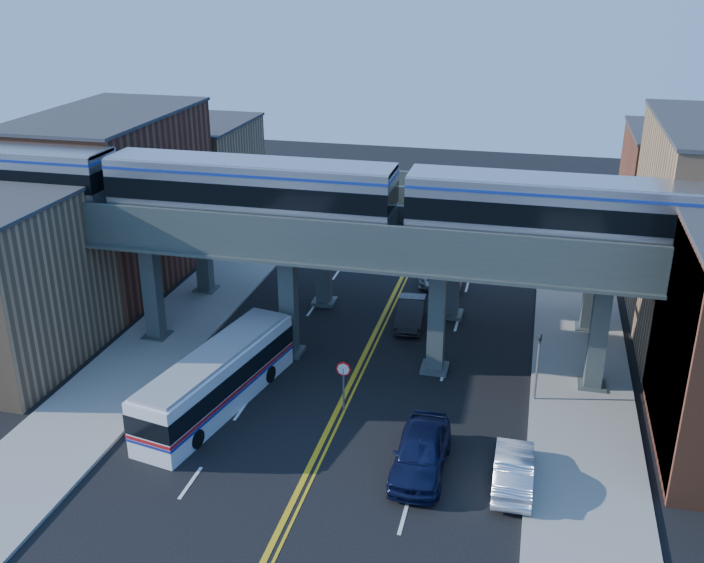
{
  "coord_description": "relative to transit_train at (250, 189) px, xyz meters",
  "views": [
    {
      "loc": [
        8.36,
        -28.53,
        20.16
      ],
      "look_at": [
        -0.15,
        6.56,
        5.25
      ],
      "focal_mm": 40.0,
      "sensor_mm": 36.0,
      "label": 1
    }
  ],
  "objects": [
    {
      "name": "stop_sign",
      "position": [
        6.16,
        -5.0,
        -7.47
      ],
      "size": [
        0.76,
        0.09,
        2.63
      ],
      "color": "slate",
      "rests_on": "ground"
    },
    {
      "name": "transit_bus",
      "position": [
        0.15,
        -5.98,
        -7.81
      ],
      "size": [
        4.37,
        10.99,
        2.76
      ],
      "rotation": [
        0.0,
        0.0,
        1.38
      ],
      "color": "white",
      "rests_on": "ground"
    },
    {
      "name": "traffic_signal",
      "position": [
        15.06,
        -2.0,
        -6.93
      ],
      "size": [
        0.15,
        0.18,
        4.1
      ],
      "color": "slate",
      "rests_on": "ground"
    },
    {
      "name": "building_west_c",
      "position": [
        -12.64,
        21.0,
        -5.23
      ],
      "size": [
        8.0,
        10.0,
        8.0
      ],
      "primitive_type": "cube",
      "color": "#A17953",
      "rests_on": "ground"
    },
    {
      "name": "ground",
      "position": [
        5.86,
        -8.0,
        -9.23
      ],
      "size": [
        120.0,
        120.0,
        0.0
      ],
      "primitive_type": "plane",
      "color": "black",
      "rests_on": "ground"
    },
    {
      "name": "car_lane_c",
      "position": [
        8.72,
        12.31,
        -8.49
      ],
      "size": [
        2.86,
        5.48,
        1.47
      ],
      "primitive_type": "imported",
      "rotation": [
        0.0,
        0.0,
        0.08
      ],
      "color": "silver",
      "rests_on": "ground"
    },
    {
      "name": "building_west_a",
      "position": [
        -12.64,
        -4.0,
        -4.73
      ],
      "size": [
        8.0,
        10.0,
        9.0
      ],
      "primitive_type": "cube",
      "color": "#A17953",
      "rests_on": "ground"
    },
    {
      "name": "elevated_viaduct_far",
      "position": [
        5.86,
        7.0,
        -2.76
      ],
      "size": [
        52.0,
        3.6,
        7.4
      ],
      "color": "#434E4B",
      "rests_on": "ground"
    },
    {
      "name": "car_lane_b",
      "position": [
        7.66,
        5.3,
        -8.49
      ],
      "size": [
        1.88,
        4.58,
        1.48
      ],
      "primitive_type": "imported",
      "rotation": [
        0.0,
        0.0,
        0.07
      ],
      "color": "#272729",
      "rests_on": "ground"
    },
    {
      "name": "building_east_c",
      "position": [
        24.36,
        21.0,
        -4.73
      ],
      "size": [
        8.0,
        10.0,
        9.0
      ],
      "primitive_type": "cube",
      "color": "brown",
      "rests_on": "ground"
    },
    {
      "name": "building_west_b",
      "position": [
        -12.64,
        8.0,
        -3.73
      ],
      "size": [
        8.0,
        14.0,
        11.0
      ],
      "primitive_type": "cube",
      "color": "brown",
      "rests_on": "ground"
    },
    {
      "name": "sidewalk_east",
      "position": [
        17.36,
        2.0,
        -9.15
      ],
      "size": [
        5.0,
        70.0,
        0.16
      ],
      "primitive_type": "cube",
      "color": "gray",
      "rests_on": "ground"
    },
    {
      "name": "elevated_viaduct_near",
      "position": [
        5.86,
        0.0,
        -2.76
      ],
      "size": [
        52.0,
        3.6,
        7.4
      ],
      "color": "#434E4B",
      "rests_on": "ground"
    },
    {
      "name": "car_parked_curb",
      "position": [
        14.36,
        -8.97,
        -8.48
      ],
      "size": [
        1.64,
        4.55,
        1.49
      ],
      "primitive_type": "imported",
      "rotation": [
        0.0,
        0.0,
        3.16
      ],
      "color": "silver",
      "rests_on": "ground"
    },
    {
      "name": "transit_train",
      "position": [
        0.0,
        0.0,
        0.0
      ],
      "size": [
        46.27,
        2.9,
        3.38
      ],
      "color": "black",
      "rests_on": "elevated_viaduct_near"
    },
    {
      "name": "car_lane_d",
      "position": [
        8.48,
        12.89,
        -8.44
      ],
      "size": [
        2.64,
        5.61,
        1.58
      ],
      "primitive_type": "imported",
      "rotation": [
        0.0,
        0.0,
        -0.08
      ],
      "color": "silver",
      "rests_on": "ground"
    },
    {
      "name": "mural_panel",
      "position": [
        20.41,
        -4.0,
        -4.48
      ],
      "size": [
        0.1,
        9.5,
        9.5
      ],
      "primitive_type": "cube",
      "color": "teal",
      "rests_on": "ground"
    },
    {
      "name": "car_lane_a",
      "position": [
        10.5,
        -8.88,
        -8.31
      ],
      "size": [
        2.17,
        5.4,
        1.84
      ],
      "primitive_type": "imported",
      "rotation": [
        0.0,
        0.0,
        0.0
      ],
      "color": "black",
      "rests_on": "ground"
    },
    {
      "name": "sidewalk_west",
      "position": [
        -5.64,
        2.0,
        -9.15
      ],
      "size": [
        5.0,
        70.0,
        0.16
      ],
      "primitive_type": "cube",
      "color": "gray",
      "rests_on": "ground"
    }
  ]
}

